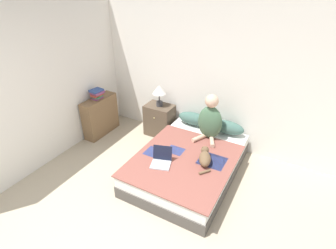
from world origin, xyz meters
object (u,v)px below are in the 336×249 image
object	(u,v)px
cat_tabby	(205,157)
bed	(188,163)
pillow_far	(227,127)
person_sitting	(210,120)
laptop_open	(161,160)
nightstand	(160,120)
pillow_near	(194,119)
bookshelf	(100,116)
book_stack_top	(97,94)
table_lamp	(159,91)

from	to	relation	value
cat_tabby	bed	bearing A→B (deg)	49.43
pillow_far	person_sitting	world-z (taller)	person_sitting
laptop_open	nightstand	size ratio (longest dim) A/B	0.56
person_sitting	cat_tabby	size ratio (longest dim) A/B	1.56
pillow_far	laptop_open	size ratio (longest dim) A/B	1.71
pillow_near	pillow_far	distance (m)	0.63
pillow_near	person_sitting	distance (m)	0.55
laptop_open	nightstand	distance (m)	1.48
person_sitting	bookshelf	bearing A→B (deg)	-172.69
laptop_open	pillow_far	bearing A→B (deg)	48.64
person_sitting	nightstand	world-z (taller)	person_sitting
pillow_far	person_sitting	xyz separation A→B (m)	(-0.22, -0.29, 0.23)
nightstand	book_stack_top	distance (m)	1.30
bookshelf	laptop_open	bearing A→B (deg)	-21.60
cat_tabby	laptop_open	world-z (taller)	laptop_open
person_sitting	bookshelf	distance (m)	2.22
pillow_far	book_stack_top	xyz separation A→B (m)	(-2.39, -0.58, 0.35)
pillow_near	person_sitting	size ratio (longest dim) A/B	0.76
book_stack_top	table_lamp	bearing A→B (deg)	26.74
laptop_open	book_stack_top	world-z (taller)	book_stack_top
table_lamp	pillow_near	bearing A→B (deg)	3.56
laptop_open	nightstand	bearing A→B (deg)	104.02
bed	pillow_far	bearing A→B (deg)	70.17
pillow_near	book_stack_top	bearing A→B (deg)	-161.92
pillow_near	cat_tabby	distance (m)	1.15
bed	table_lamp	bearing A→B (deg)	141.04
pillow_near	cat_tabby	xyz separation A→B (m)	(0.61, -0.97, -0.02)
cat_tabby	nightstand	bearing A→B (deg)	32.52
nightstand	bookshelf	world-z (taller)	bookshelf
cat_tabby	book_stack_top	distance (m)	2.44
pillow_near	nightstand	bearing A→B (deg)	-176.42
person_sitting	bed	bearing A→B (deg)	-99.51
bed	table_lamp	world-z (taller)	table_lamp
cat_tabby	book_stack_top	xyz separation A→B (m)	(-2.38, 0.39, 0.37)
nightstand	bookshelf	xyz separation A→B (m)	(-1.05, -0.53, 0.06)
nightstand	bookshelf	bearing A→B (deg)	-153.35
table_lamp	person_sitting	bearing A→B (deg)	-12.53
table_lamp	book_stack_top	distance (m)	1.18
laptop_open	book_stack_top	size ratio (longest dim) A/B	1.42
bookshelf	pillow_far	bearing A→B (deg)	13.45
cat_tabby	table_lamp	size ratio (longest dim) A/B	1.21
table_lamp	laptop_open	bearing A→B (deg)	-58.35
bed	pillow_far	world-z (taller)	pillow_far
bed	table_lamp	size ratio (longest dim) A/B	4.87
laptop_open	bed	bearing A→B (deg)	41.60
laptop_open	bookshelf	distance (m)	1.97
book_stack_top	nightstand	bearing A→B (deg)	26.81
laptop_open	bookshelf	bearing A→B (deg)	140.62
person_sitting	pillow_far	bearing A→B (deg)	53.44
person_sitting	table_lamp	bearing A→B (deg)	167.47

